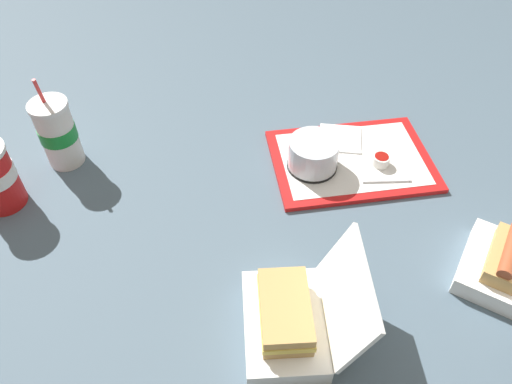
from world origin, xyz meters
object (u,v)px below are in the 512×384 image
at_px(cake_container, 313,155).
at_px(soda_cup_back, 58,133).
at_px(clamshell_hotdog_right, 509,264).
at_px(ketchup_cup, 381,160).
at_px(food_tray, 351,160).
at_px(plastic_fork, 386,180).
at_px(clamshell_sandwich_center, 291,317).

xyz_separation_m(cake_container, soda_cup_back, (0.52, -0.25, 0.04)).
relative_size(clamshell_hotdog_right, soda_cup_back, 1.00).
bearing_deg(soda_cup_back, ketchup_cup, 155.26).
xyz_separation_m(food_tray, ketchup_cup, (-0.05, 0.04, 0.02)).
relative_size(plastic_fork, clamshell_sandwich_center, 0.43).
height_order(clamshell_sandwich_center, soda_cup_back, soda_cup_back).
relative_size(ketchup_cup, plastic_fork, 0.36).
height_order(cake_container, clamshell_sandwich_center, clamshell_sandwich_center).
bearing_deg(clamshell_hotdog_right, plastic_fork, -76.32).
xyz_separation_m(cake_container, ketchup_cup, (-0.15, 0.05, -0.02)).
height_order(ketchup_cup, soda_cup_back, soda_cup_back).
bearing_deg(cake_container, ketchup_cup, 159.80).
relative_size(ketchup_cup, clamshell_hotdog_right, 0.18).
height_order(cake_container, soda_cup_back, soda_cup_back).
distance_m(cake_container, clamshell_sandwich_center, 0.41).
height_order(cake_container, plastic_fork, cake_container).
xyz_separation_m(food_tray, cake_container, (0.10, -0.01, 0.04)).
height_order(cake_container, ketchup_cup, cake_container).
bearing_deg(soda_cup_back, clamshell_sandwich_center, 116.50).
xyz_separation_m(cake_container, clamshell_sandwich_center, (0.22, 0.35, -0.00)).
bearing_deg(clamshell_hotdog_right, ketchup_cup, -80.94).
bearing_deg(cake_container, soda_cup_back, -25.99).
xyz_separation_m(plastic_fork, clamshell_hotdog_right, (-0.07, 0.30, 0.03)).
bearing_deg(food_tray, clamshell_hotdog_right, 105.21).
distance_m(clamshell_sandwich_center, soda_cup_back, 0.67).
bearing_deg(cake_container, clamshell_sandwich_center, 57.67).
height_order(ketchup_cup, plastic_fork, ketchup_cup).
height_order(food_tray, soda_cup_back, soda_cup_back).
xyz_separation_m(ketchup_cup, clamshell_hotdog_right, (-0.06, 0.35, 0.01)).
distance_m(plastic_fork, soda_cup_back, 0.75).
height_order(ketchup_cup, clamshell_sandwich_center, clamshell_sandwich_center).
height_order(food_tray, clamshell_sandwich_center, clamshell_sandwich_center).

